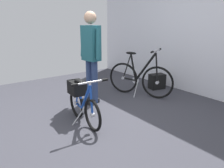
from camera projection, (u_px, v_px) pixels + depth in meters
ground_plane at (101, 124)px, 3.11m from camera, size 6.10×6.10×0.00m
back_wall at (204, 19)px, 4.06m from camera, size 6.10×0.10×2.95m
folding_bike_foreground at (81, 99)px, 3.12m from camera, size 0.98×0.53×0.70m
display_bike_left at (140, 78)px, 4.24m from camera, size 1.25×0.66×0.94m
visitor_near_wall at (91, 53)px, 3.74m from camera, size 0.53×0.30×1.60m
backpack_on_floor at (157, 81)px, 4.73m from camera, size 0.30×0.37×0.33m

